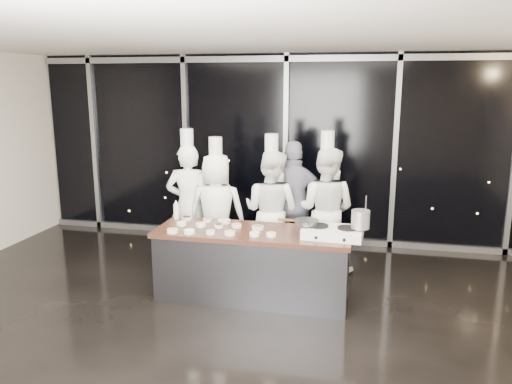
{
  "coord_description": "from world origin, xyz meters",
  "views": [
    {
      "loc": [
        1.36,
        -4.96,
        2.72
      ],
      "look_at": [
        -0.03,
        1.2,
        1.33
      ],
      "focal_mm": 35.0,
      "sensor_mm": 36.0,
      "label": 1
    }
  ],
  "objects_px": {
    "stock_pot": "(361,219)",
    "chef_center": "(271,210)",
    "frying_pan": "(306,222)",
    "guest": "(294,204)",
    "stove": "(333,232)",
    "chef_left": "(217,211)",
    "chef_right": "(325,209)",
    "chef_far_left": "(189,204)",
    "demo_counter": "(253,264)"
  },
  "relations": [
    {
      "from": "chef_center",
      "to": "guest",
      "type": "height_order",
      "value": "chef_center"
    },
    {
      "from": "chef_right",
      "to": "chef_center",
      "type": "bearing_deg",
      "value": 24.15
    },
    {
      "from": "frying_pan",
      "to": "chef_right",
      "type": "relative_size",
      "value": 0.25
    },
    {
      "from": "demo_counter",
      "to": "guest",
      "type": "distance_m",
      "value": 1.41
    },
    {
      "from": "chef_left",
      "to": "chef_center",
      "type": "bearing_deg",
      "value": -175.77
    },
    {
      "from": "chef_center",
      "to": "stock_pot",
      "type": "bearing_deg",
      "value": 156.08
    },
    {
      "from": "chef_far_left",
      "to": "stock_pot",
      "type": "bearing_deg",
      "value": 146.52
    },
    {
      "from": "chef_left",
      "to": "chef_center",
      "type": "distance_m",
      "value": 0.79
    },
    {
      "from": "stock_pot",
      "to": "chef_left",
      "type": "relative_size",
      "value": 0.11
    },
    {
      "from": "stock_pot",
      "to": "guest",
      "type": "distance_m",
      "value": 1.68
    },
    {
      "from": "demo_counter",
      "to": "stove",
      "type": "xyz_separation_m",
      "value": [
        1.0,
        -0.06,
        0.51
      ]
    },
    {
      "from": "frying_pan",
      "to": "chef_left",
      "type": "distance_m",
      "value": 1.69
    },
    {
      "from": "stock_pot",
      "to": "chef_right",
      "type": "bearing_deg",
      "value": 112.18
    },
    {
      "from": "demo_counter",
      "to": "stock_pot",
      "type": "height_order",
      "value": "stock_pot"
    },
    {
      "from": "guest",
      "to": "chef_right",
      "type": "bearing_deg",
      "value": 163.87
    },
    {
      "from": "stove",
      "to": "chef_left",
      "type": "bearing_deg",
      "value": 155.36
    },
    {
      "from": "guest",
      "to": "stove",
      "type": "bearing_deg",
      "value": 111.43
    },
    {
      "from": "demo_counter",
      "to": "stock_pot",
      "type": "bearing_deg",
      "value": -3.38
    },
    {
      "from": "demo_counter",
      "to": "chef_far_left",
      "type": "xyz_separation_m",
      "value": [
        -1.21,
        0.98,
        0.48
      ]
    },
    {
      "from": "chef_far_left",
      "to": "chef_left",
      "type": "relative_size",
      "value": 1.05
    },
    {
      "from": "chef_right",
      "to": "stock_pot",
      "type": "bearing_deg",
      "value": 124.81
    },
    {
      "from": "demo_counter",
      "to": "frying_pan",
      "type": "height_order",
      "value": "frying_pan"
    },
    {
      "from": "chef_center",
      "to": "chef_right",
      "type": "relative_size",
      "value": 0.98
    },
    {
      "from": "frying_pan",
      "to": "guest",
      "type": "bearing_deg",
      "value": 108.25
    },
    {
      "from": "chef_far_left",
      "to": "chef_center",
      "type": "height_order",
      "value": "chef_far_left"
    },
    {
      "from": "demo_counter",
      "to": "guest",
      "type": "height_order",
      "value": "guest"
    },
    {
      "from": "chef_left",
      "to": "chef_right",
      "type": "distance_m",
      "value": 1.58
    },
    {
      "from": "stove",
      "to": "chef_right",
      "type": "height_order",
      "value": "chef_right"
    },
    {
      "from": "chef_center",
      "to": "guest",
      "type": "xyz_separation_m",
      "value": [
        0.3,
        0.25,
        0.05
      ]
    },
    {
      "from": "stock_pot",
      "to": "chef_far_left",
      "type": "bearing_deg",
      "value": 157.26
    },
    {
      "from": "demo_counter",
      "to": "chef_left",
      "type": "xyz_separation_m",
      "value": [
        -0.74,
        0.88,
        0.43
      ]
    },
    {
      "from": "frying_pan",
      "to": "chef_far_left",
      "type": "bearing_deg",
      "value": 155.39
    },
    {
      "from": "chef_far_left",
      "to": "chef_left",
      "type": "distance_m",
      "value": 0.48
    },
    {
      "from": "demo_counter",
      "to": "stove",
      "type": "bearing_deg",
      "value": -3.69
    },
    {
      "from": "frying_pan",
      "to": "chef_left",
      "type": "height_order",
      "value": "chef_left"
    },
    {
      "from": "stock_pot",
      "to": "chef_center",
      "type": "bearing_deg",
      "value": 139.37
    },
    {
      "from": "guest",
      "to": "chef_right",
      "type": "height_order",
      "value": "chef_right"
    },
    {
      "from": "chef_right",
      "to": "stove",
      "type": "bearing_deg",
      "value": 111.44
    },
    {
      "from": "demo_counter",
      "to": "stove",
      "type": "distance_m",
      "value": 1.12
    },
    {
      "from": "stock_pot",
      "to": "guest",
      "type": "bearing_deg",
      "value": 126.12
    },
    {
      "from": "stove",
      "to": "chef_right",
      "type": "distance_m",
      "value": 1.26
    },
    {
      "from": "chef_center",
      "to": "chef_right",
      "type": "xyz_separation_m",
      "value": [
        0.77,
        0.16,
        0.02
      ]
    },
    {
      "from": "chef_far_left",
      "to": "chef_center",
      "type": "xyz_separation_m",
      "value": [
        1.25,
        0.04,
        -0.03
      ]
    },
    {
      "from": "stock_pot",
      "to": "chef_right",
      "type": "xyz_separation_m",
      "value": [
        -0.51,
        1.26,
        -0.22
      ]
    },
    {
      "from": "chef_left",
      "to": "stock_pot",
      "type": "bearing_deg",
      "value": 148.69
    },
    {
      "from": "stove",
      "to": "chef_left",
      "type": "relative_size",
      "value": 0.37
    },
    {
      "from": "chef_center",
      "to": "chef_right",
      "type": "height_order",
      "value": "chef_right"
    },
    {
      "from": "stock_pot",
      "to": "chef_center",
      "type": "height_order",
      "value": "chef_center"
    },
    {
      "from": "chef_far_left",
      "to": "chef_right",
      "type": "xyz_separation_m",
      "value": [
        2.02,
        0.2,
        -0.01
      ]
    },
    {
      "from": "stove",
      "to": "frying_pan",
      "type": "height_order",
      "value": "frying_pan"
    }
  ]
}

